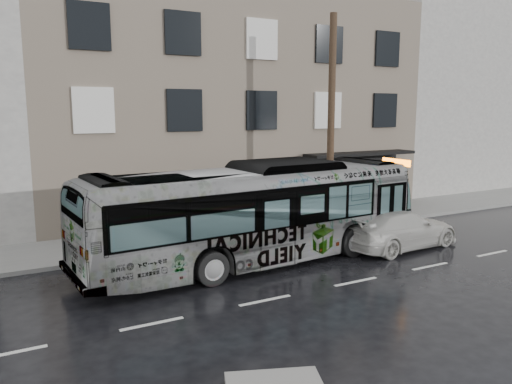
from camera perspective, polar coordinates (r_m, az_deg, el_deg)
ground at (r=16.19m, az=-3.39°, el=-9.42°), size 120.00×120.00×0.00m
sidewalk at (r=20.53m, az=-9.26°, el=-5.26°), size 90.00×3.60×0.15m
building_taupe at (r=28.97m, az=-5.29°, el=9.87°), size 20.00×12.00×11.00m
building_filler at (r=40.47m, az=20.64°, el=9.85°), size 18.00×12.00×12.00m
utility_pole_front at (r=21.56m, az=8.57°, el=7.75°), size 0.30×0.30×9.00m
sign_post at (r=22.56m, az=10.60°, el=-0.67°), size 0.06×0.06×2.40m
bus at (r=17.01m, az=0.07°, el=-2.45°), size 12.56×3.74×3.45m
white_sedan at (r=19.79m, az=16.07°, el=-4.08°), size 5.24×2.48×1.48m
slush_pile at (r=10.08m, az=2.01°, el=-21.09°), size 1.97×1.40×0.18m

